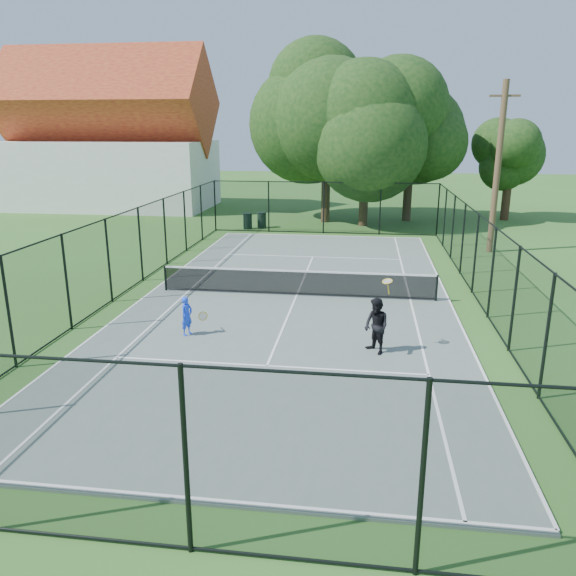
# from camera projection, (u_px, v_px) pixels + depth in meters

# --- Properties ---
(ground) EXTENTS (120.00, 120.00, 0.00)m
(ground) POSITION_uv_depth(u_px,v_px,m) (297.00, 297.00, 20.67)
(ground) COLOR #335C1F
(tennis_court) EXTENTS (11.00, 24.00, 0.06)m
(tennis_court) POSITION_uv_depth(u_px,v_px,m) (297.00, 296.00, 20.66)
(tennis_court) COLOR slate
(tennis_court) RESTS_ON ground
(tennis_net) EXTENTS (10.08, 0.08, 0.95)m
(tennis_net) POSITION_uv_depth(u_px,v_px,m) (297.00, 282.00, 20.51)
(tennis_net) COLOR black
(tennis_net) RESTS_ON tennis_court
(fence) EXTENTS (13.10, 26.10, 3.00)m
(fence) POSITION_uv_depth(u_px,v_px,m) (297.00, 257.00, 20.25)
(fence) COLOR black
(fence) RESTS_ON ground
(tree_near_left) EXTENTS (8.02, 8.02, 10.47)m
(tree_near_left) POSITION_uv_depth(u_px,v_px,m) (327.00, 120.00, 35.26)
(tree_near_left) COLOR #332114
(tree_near_left) RESTS_ON ground
(tree_near_mid) EXTENTS (6.97, 6.97, 9.12)m
(tree_near_mid) POSITION_uv_depth(u_px,v_px,m) (366.00, 134.00, 34.11)
(tree_near_mid) COLOR #332114
(tree_near_mid) RESTS_ON ground
(tree_near_right) EXTENTS (6.50, 6.50, 8.97)m
(tree_near_right) POSITION_uv_depth(u_px,v_px,m) (411.00, 132.00, 35.95)
(tree_near_right) COLOR #332114
(tree_near_right) RESTS_ON ground
(tree_far_right) EXTENTS (4.63, 4.63, 6.13)m
(tree_far_right) POSITION_uv_depth(u_px,v_px,m) (510.00, 162.00, 36.80)
(tree_far_right) COLOR #332114
(tree_far_right) RESTS_ON ground
(building) EXTENTS (15.30, 8.15, 11.87)m
(building) POSITION_uv_depth(u_px,v_px,m) (109.00, 142.00, 42.46)
(building) COLOR silver
(building) RESTS_ON ground
(trash_bin_left) EXTENTS (0.58, 0.58, 0.96)m
(trash_bin_left) POSITION_uv_depth(u_px,v_px,m) (248.00, 221.00, 34.35)
(trash_bin_left) COLOR black
(trash_bin_left) RESTS_ON ground
(trash_bin_right) EXTENTS (0.58, 0.58, 0.97)m
(trash_bin_right) POSITION_uv_depth(u_px,v_px,m) (262.00, 220.00, 34.71)
(trash_bin_right) COLOR black
(trash_bin_right) RESTS_ON ground
(utility_pole) EXTENTS (1.40, 0.30, 8.16)m
(utility_pole) POSITION_uv_depth(u_px,v_px,m) (498.00, 168.00, 26.97)
(utility_pole) COLOR #4C3823
(utility_pole) RESTS_ON ground
(player_blue) EXTENTS (0.80, 0.50, 1.18)m
(player_blue) POSITION_uv_depth(u_px,v_px,m) (187.00, 316.00, 16.60)
(player_blue) COLOR blue
(player_blue) RESTS_ON tennis_court
(player_black) EXTENTS (0.92, 1.08, 2.02)m
(player_black) POSITION_uv_depth(u_px,v_px,m) (376.00, 326.00, 15.20)
(player_black) COLOR black
(player_black) RESTS_ON tennis_court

